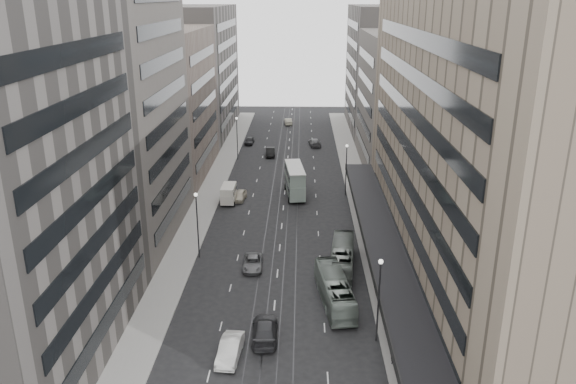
# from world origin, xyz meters

# --- Properties ---
(ground) EXTENTS (220.00, 220.00, 0.00)m
(ground) POSITION_xyz_m (0.00, 0.00, 0.00)
(ground) COLOR black
(ground) RESTS_ON ground
(sidewalk_right) EXTENTS (4.00, 125.00, 0.15)m
(sidewalk_right) POSITION_xyz_m (12.00, 37.50, 0.07)
(sidewalk_right) COLOR gray
(sidewalk_right) RESTS_ON ground
(sidewalk_left) EXTENTS (4.00, 125.00, 0.15)m
(sidewalk_left) POSITION_xyz_m (-12.00, 37.50, 0.07)
(sidewalk_left) COLOR gray
(sidewalk_left) RESTS_ON ground
(department_store) EXTENTS (19.20, 60.00, 30.00)m
(department_store) POSITION_xyz_m (21.45, 8.00, 14.95)
(department_store) COLOR #746655
(department_store) RESTS_ON ground
(building_right_mid) EXTENTS (15.00, 28.00, 24.00)m
(building_right_mid) POSITION_xyz_m (21.50, 52.00, 12.00)
(building_right_mid) COLOR #524D47
(building_right_mid) RESTS_ON ground
(building_right_far) EXTENTS (15.00, 32.00, 28.00)m
(building_right_far) POSITION_xyz_m (21.50, 82.00, 14.00)
(building_right_far) COLOR #635D59
(building_right_far) RESTS_ON ground
(building_left_b) EXTENTS (15.00, 26.00, 34.00)m
(building_left_b) POSITION_xyz_m (-21.50, 19.00, 17.00)
(building_left_b) COLOR #524D47
(building_left_b) RESTS_ON ground
(building_left_c) EXTENTS (15.00, 28.00, 25.00)m
(building_left_c) POSITION_xyz_m (-21.50, 46.00, 12.50)
(building_left_c) COLOR #695C52
(building_left_c) RESTS_ON ground
(building_left_d) EXTENTS (15.00, 38.00, 28.00)m
(building_left_d) POSITION_xyz_m (-21.50, 79.00, 14.00)
(building_left_d) COLOR #635D59
(building_left_d) RESTS_ON ground
(lamp_right_near) EXTENTS (0.44, 0.44, 8.32)m
(lamp_right_near) POSITION_xyz_m (9.70, -5.00, 5.20)
(lamp_right_near) COLOR #262628
(lamp_right_near) RESTS_ON ground
(lamp_right_far) EXTENTS (0.44, 0.44, 8.32)m
(lamp_right_far) POSITION_xyz_m (9.70, 35.00, 5.20)
(lamp_right_far) COLOR #262628
(lamp_right_far) RESTS_ON ground
(lamp_left_near) EXTENTS (0.44, 0.44, 8.32)m
(lamp_left_near) POSITION_xyz_m (-9.70, 12.00, 5.20)
(lamp_left_near) COLOR #262628
(lamp_left_near) RESTS_ON ground
(lamp_left_far) EXTENTS (0.44, 0.44, 8.32)m
(lamp_left_far) POSITION_xyz_m (-9.70, 55.00, 5.20)
(lamp_left_far) COLOR #262628
(lamp_left_far) RESTS_ON ground
(bus_near) EXTENTS (3.99, 11.15, 3.04)m
(bus_near) POSITION_xyz_m (6.18, 1.68, 1.52)
(bus_near) COLOR gray
(bus_near) RESTS_ON ground
(bus_far) EXTENTS (3.56, 10.86, 2.97)m
(bus_far) POSITION_xyz_m (7.50, 9.45, 1.48)
(bus_far) COLOR gray
(bus_far) RESTS_ON ground
(double_decker) EXTENTS (3.55, 9.06, 4.83)m
(double_decker) POSITION_xyz_m (1.65, 34.47, 2.61)
(double_decker) COLOR gray
(double_decker) RESTS_ON ground
(panel_van) EXTENTS (2.24, 4.47, 2.80)m
(panel_van) POSITION_xyz_m (-8.44, 30.98, 1.55)
(panel_van) COLOR beige
(panel_van) RESTS_ON ground
(sedan_1) EXTENTS (2.17, 5.15, 1.65)m
(sedan_1) POSITION_xyz_m (-3.49, -7.87, 0.83)
(sedan_1) COLOR white
(sedan_1) RESTS_ON ground
(sedan_2) EXTENTS (2.37, 4.86, 1.33)m
(sedan_2) POSITION_xyz_m (-2.93, 9.30, 0.66)
(sedan_2) COLOR slate
(sedan_2) RESTS_ON ground
(sedan_3) EXTENTS (2.58, 5.94, 1.70)m
(sedan_3) POSITION_xyz_m (-0.61, -4.77, 0.85)
(sedan_3) COLOR #292A2C
(sedan_3) RESTS_ON ground
(sedan_4) EXTENTS (2.18, 4.53, 1.49)m
(sedan_4) POSITION_xyz_m (-6.92, 32.21, 0.75)
(sedan_4) COLOR #BFB49E
(sedan_4) RESTS_ON ground
(sedan_5) EXTENTS (1.95, 5.00, 1.62)m
(sedan_5) POSITION_xyz_m (-3.48, 57.62, 0.81)
(sedan_5) COLOR black
(sedan_5) RESTS_ON ground
(sedan_6) EXTENTS (3.26, 6.36, 1.72)m
(sedan_6) POSITION_xyz_m (1.42, 44.33, 0.86)
(sedan_6) COLOR silver
(sedan_6) RESTS_ON ground
(sedan_7) EXTENTS (2.83, 5.54, 1.54)m
(sedan_7) POSITION_xyz_m (5.40, 65.83, 0.77)
(sedan_7) COLOR #535355
(sedan_7) RESTS_ON ground
(sedan_8) EXTENTS (2.04, 4.42, 1.47)m
(sedan_8) POSITION_xyz_m (-8.50, 66.96, 0.73)
(sedan_8) COLOR #262629
(sedan_8) RESTS_ON ground
(sedan_9) EXTENTS (2.12, 4.91, 1.57)m
(sedan_9) POSITION_xyz_m (-0.67, 86.35, 0.78)
(sedan_9) COLOR #B7B198
(sedan_9) RESTS_ON ground
(pedestrian) EXTENTS (0.64, 0.44, 1.72)m
(pedestrian) POSITION_xyz_m (10.75, -8.65, 1.01)
(pedestrian) COLOR black
(pedestrian) RESTS_ON sidewalk_right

